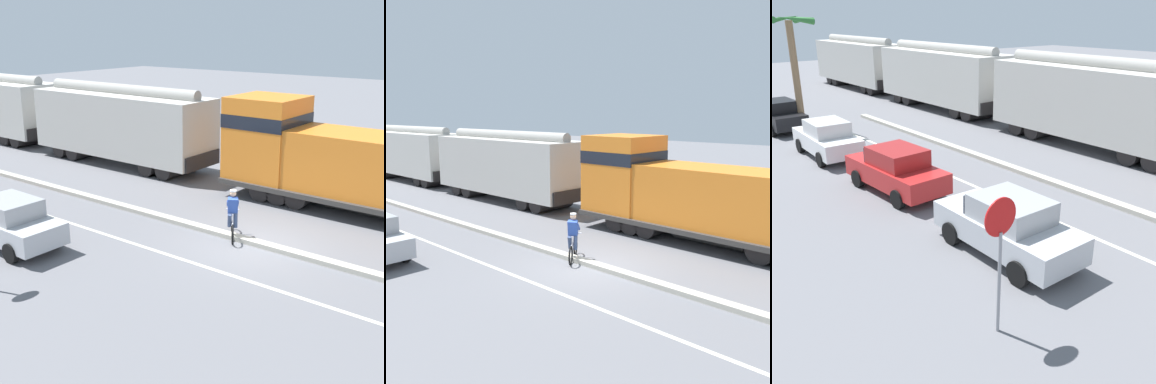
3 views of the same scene
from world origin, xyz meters
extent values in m
plane|color=slate|center=(0.00, 0.00, 0.00)|extent=(120.00, 120.00, 0.00)
cube|color=#B2AD9E|center=(0.00, 6.00, 0.08)|extent=(0.36, 36.00, 0.16)
cube|color=silver|center=(-2.40, 6.00, 0.00)|extent=(0.14, 36.00, 0.01)
cube|color=orange|center=(5.20, -2.42, 1.90)|extent=(2.70, 9.86, 2.40)
cube|color=orange|center=(5.20, 2.58, 2.45)|extent=(2.80, 2.80, 3.50)
cube|color=black|center=(5.20, 2.58, 3.24)|extent=(2.83, 2.83, 0.56)
cube|color=#383533|center=(5.20, -1.82, 0.70)|extent=(3.10, 11.60, 0.20)
cylinder|color=#4C4947|center=(5.20, -1.82, 0.55)|extent=(1.10, 3.00, 1.10)
cylinder|color=black|center=(5.20, 2.17, 0.50)|extent=(2.40, 1.00, 1.00)
cylinder|color=black|center=(5.20, 1.37, 0.50)|extent=(2.40, 1.00, 1.00)
cylinder|color=black|center=(5.20, 0.57, 0.50)|extent=(2.40, 1.00, 1.00)
cube|color=#B8B5AE|center=(5.20, 11.18, 2.15)|extent=(2.90, 10.40, 3.10)
cylinder|color=#9C9A93|center=(5.20, 11.18, 3.88)|extent=(0.60, 9.88, 0.60)
cube|color=black|center=(5.20, 16.43, 0.95)|extent=(2.61, 0.10, 0.70)
cube|color=black|center=(5.20, 5.93, 0.95)|extent=(2.61, 0.10, 0.70)
cylinder|color=black|center=(5.20, 14.95, 0.45)|extent=(2.46, 0.90, 0.90)
cylinder|color=black|center=(5.20, 13.85, 0.45)|extent=(2.46, 0.90, 0.90)
cylinder|color=black|center=(5.20, 8.50, 0.45)|extent=(2.46, 0.90, 0.90)
cylinder|color=black|center=(5.20, 7.40, 0.45)|extent=(2.46, 0.90, 0.90)
cube|color=beige|center=(5.20, 22.78, 2.15)|extent=(2.90, 10.40, 3.10)
cylinder|color=#A19F98|center=(5.20, 22.78, 3.88)|extent=(0.60, 9.88, 0.60)
cube|color=black|center=(5.20, 17.53, 0.95)|extent=(2.61, 0.10, 0.70)
cylinder|color=black|center=(5.20, 26.55, 0.45)|extent=(2.46, 0.90, 0.90)
cylinder|color=black|center=(5.20, 25.45, 0.45)|extent=(2.46, 0.90, 0.90)
cylinder|color=black|center=(5.20, 20.10, 0.45)|extent=(2.46, 0.90, 0.90)
cylinder|color=black|center=(5.20, 19.00, 0.45)|extent=(2.46, 0.90, 0.90)
cylinder|color=black|center=(-4.17, 5.08, 0.32)|extent=(0.23, 0.64, 0.64)
torus|color=black|center=(0.48, 1.16, 0.33)|extent=(0.58, 0.42, 0.66)
torus|color=black|center=(-0.39, 0.56, 0.33)|extent=(0.58, 0.42, 0.66)
cylinder|color=silver|center=(0.04, 0.86, 0.63)|extent=(0.68, 0.49, 0.05)
cylinder|color=silver|center=(0.13, 0.91, 0.45)|extent=(0.42, 0.31, 0.36)
cylinder|color=silver|center=(-0.14, 0.73, 0.78)|extent=(0.04, 0.04, 0.30)
cylinder|color=silver|center=(0.41, 1.11, 0.88)|extent=(0.30, 0.42, 0.04)
cylinder|color=#38476B|center=(-0.11, 0.87, 0.68)|extent=(0.33, 0.29, 0.52)
cylinder|color=#38476B|center=(0.00, 0.71, 0.68)|extent=(0.30, 0.27, 0.52)
cube|color=#2D4CA5|center=(0.00, 0.83, 1.20)|extent=(0.46, 0.47, 0.57)
sphere|color=tan|center=(0.06, 0.87, 1.59)|extent=(0.22, 0.22, 0.22)
cylinder|color=white|center=(0.06, 0.87, 1.69)|extent=(0.22, 0.22, 0.05)
cylinder|color=#2D4CA5|center=(0.08, 1.08, 1.20)|extent=(0.43, 0.34, 0.36)
cylinder|color=#2D4CA5|center=(0.26, 0.81, 1.20)|extent=(0.43, 0.34, 0.36)
camera|label=1|loc=(-14.33, -8.46, 6.95)|focal=50.00mm
camera|label=2|loc=(-11.09, -9.85, 5.27)|focal=42.00mm
camera|label=3|loc=(-12.42, -1.01, 5.93)|focal=42.00mm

